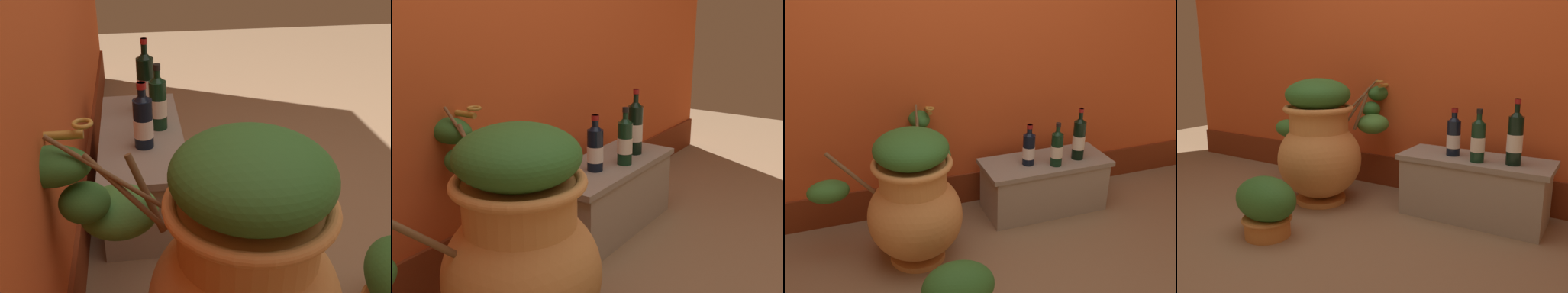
# 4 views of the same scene
# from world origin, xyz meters

# --- Properties ---
(ground_plane) EXTENTS (7.00, 7.00, 0.00)m
(ground_plane) POSITION_xyz_m (0.00, 0.00, 0.00)
(ground_plane) COLOR #896B4C
(terracotta_urn) EXTENTS (0.86, 0.85, 0.79)m
(terracotta_urn) POSITION_xyz_m (-0.41, 0.62, 0.39)
(terracotta_urn) COLOR #D68E4C
(terracotta_urn) RESTS_ON ground_plane
(stone_ledge) EXTENTS (0.84, 0.35, 0.36)m
(stone_ledge) POSITION_xyz_m (0.51, 0.85, 0.19)
(stone_ledge) COLOR #9E9384
(stone_ledge) RESTS_ON ground_plane
(wine_bottle_left) EXTENTS (0.08, 0.08, 0.27)m
(wine_bottle_left) POSITION_xyz_m (0.38, 0.84, 0.48)
(wine_bottle_left) COLOR black
(wine_bottle_left) RESTS_ON stone_ledge
(wine_bottle_middle) EXTENTS (0.08, 0.08, 0.29)m
(wine_bottle_middle) POSITION_xyz_m (0.54, 0.77, 0.49)
(wine_bottle_middle) COLOR black
(wine_bottle_middle) RESTS_ON stone_ledge
(wine_bottle_right) EXTENTS (0.08, 0.08, 0.35)m
(wine_bottle_right) POSITION_xyz_m (0.73, 0.81, 0.51)
(wine_bottle_right) COLOR black
(wine_bottle_right) RESTS_ON stone_ledge
(potted_shrub) EXTENTS (0.35, 0.26, 0.32)m
(potted_shrub) POSITION_xyz_m (-0.33, 0.05, 0.17)
(potted_shrub) COLOR #CC7F3D
(potted_shrub) RESTS_ON ground_plane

